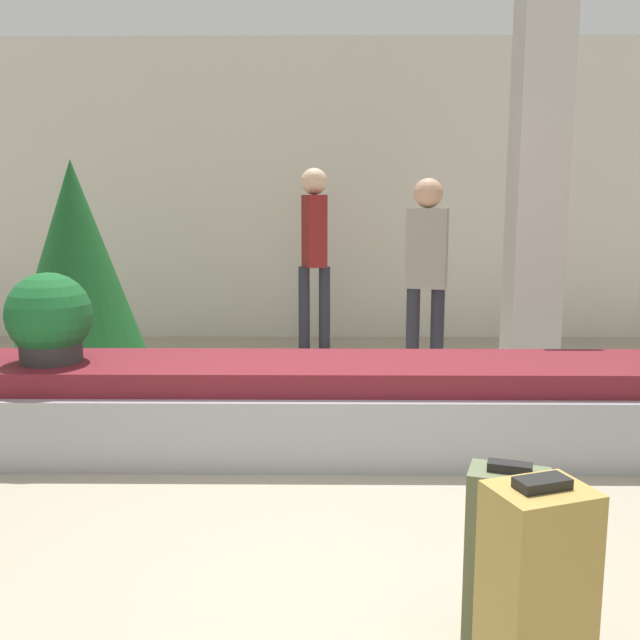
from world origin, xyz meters
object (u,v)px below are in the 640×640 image
(pillar, at_px, (537,188))
(decorated_tree, at_px, (76,262))
(potted_plant_1, at_px, (49,319))
(traveler_0, at_px, (314,243))
(traveler_1, at_px, (427,263))
(suitcase_0, at_px, (536,604))
(suitcase_4, at_px, (506,558))

(pillar, height_order, decorated_tree, pillar)
(potted_plant_1, distance_m, decorated_tree, 1.77)
(traveler_0, height_order, traveler_1, traveler_0)
(traveler_1, bearing_deg, traveler_0, -36.99)
(suitcase_0, relative_size, traveler_1, 0.44)
(traveler_1, height_order, decorated_tree, decorated_tree)
(suitcase_0, bearing_deg, suitcase_4, 69.97)
(pillar, relative_size, potted_plant_1, 5.94)
(suitcase_4, relative_size, potted_plant_1, 1.21)
(pillar, relative_size, suitcase_0, 4.31)
(suitcase_4, height_order, decorated_tree, decorated_tree)
(suitcase_0, bearing_deg, traveler_0, 78.60)
(potted_plant_1, bearing_deg, traveler_1, 32.78)
(traveler_1, bearing_deg, suitcase_0, 102.25)
(suitcase_0, xyz_separation_m, traveler_0, (-0.73, 5.03, 0.74))
(pillar, bearing_deg, suitcase_4, -106.78)
(pillar, xyz_separation_m, potted_plant_1, (-3.26, -1.42, -0.79))
(potted_plant_1, bearing_deg, decorated_tree, 104.10)
(suitcase_4, bearing_deg, suitcase_0, -72.19)
(suitcase_4, height_order, potted_plant_1, potted_plant_1)
(pillar, relative_size, traveler_0, 1.77)
(traveler_0, distance_m, traveler_1, 1.51)
(suitcase_0, bearing_deg, decorated_tree, 104.45)
(traveler_0, bearing_deg, suitcase_4, 173.63)
(traveler_1, bearing_deg, potted_plant_1, 47.95)
(suitcase_0, height_order, potted_plant_1, potted_plant_1)
(decorated_tree, bearing_deg, traveler_1, -2.48)
(potted_plant_1, height_order, traveler_1, traveler_1)
(suitcase_0, relative_size, traveler_0, 0.41)
(pillar, relative_size, suitcase_4, 4.91)
(suitcase_4, bearing_deg, decorated_tree, 144.82)
(suitcase_4, relative_size, decorated_tree, 0.36)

